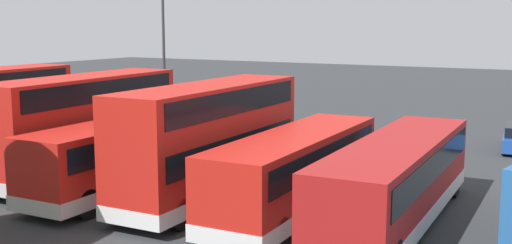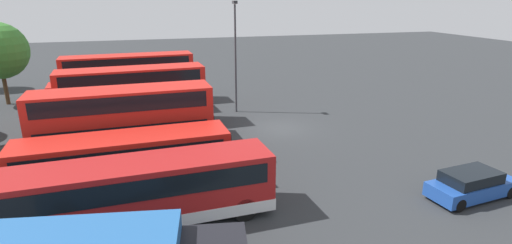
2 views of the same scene
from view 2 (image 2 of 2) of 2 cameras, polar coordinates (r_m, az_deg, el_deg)
ground_plane at (r=30.60m, az=3.47°, el=-0.89°), size 140.00×140.00×0.00m
bus_single_deck_near_end at (r=18.18m, az=-16.78°, el=-9.44°), size 3.10×12.11×2.95m
bus_single_deck_second at (r=21.49m, az=-18.04°, el=-5.30°), size 2.95×10.62×2.95m
bus_double_decker_third at (r=24.73m, az=-18.13°, el=-0.29°), size 2.86×10.24×4.55m
bus_single_deck_fourth at (r=28.44m, az=-18.19°, el=0.23°), size 2.87×11.20×2.95m
bus_double_decker_fifth at (r=31.57m, az=-16.98°, el=3.56°), size 3.19×10.74×4.55m
bus_single_deck_sixth at (r=35.49m, az=-18.27°, el=3.55°), size 3.40×11.47×2.95m
bus_double_decker_seventh at (r=38.74m, az=-17.50°, el=5.99°), size 3.19×11.61×4.55m
car_hatchback_silver at (r=22.77m, az=28.26°, el=-7.82°), size 2.29×4.76×1.43m
lamp_post_tall at (r=33.90m, az=-2.93°, el=10.16°), size 0.70×0.30×9.25m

